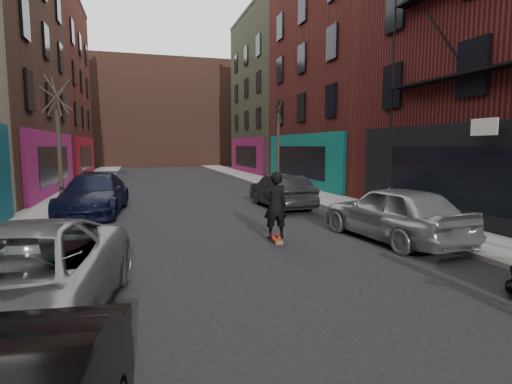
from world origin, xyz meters
TOP-DOWN VIEW (x-y plane):
  - sidewalk_left at (-6.25, 30.00)m, footprint 2.50×84.00m
  - sidewalk_right at (6.25, 30.00)m, footprint 2.50×84.00m
  - buildings_right at (13.50, 16.00)m, footprint 12.00×56.00m
  - building_far at (0.00, 56.00)m, footprint 40.00×10.00m
  - tree_left_far at (-6.20, 18.00)m, footprint 2.00×2.00m
  - tree_right_far at (6.20, 24.00)m, footprint 2.00×2.00m
  - parked_left_far at (-4.60, 4.67)m, footprint 3.24×5.98m
  - parked_left_end at (-4.60, 15.61)m, footprint 2.72×5.72m
  - parked_right_far at (4.21, 8.27)m, footprint 2.44×5.00m
  - parked_right_end at (3.20, 15.03)m, footprint 1.75×4.50m
  - skateboard at (0.89, 9.13)m, footprint 0.23×0.80m
  - skateboarder at (0.89, 9.13)m, footprint 0.71×0.47m

SIDE VIEW (x-z plane):
  - skateboard at x=0.89m, z-range 0.00..0.10m
  - sidewalk_left at x=-6.25m, z-range 0.00..0.13m
  - sidewalk_right at x=6.25m, z-range 0.00..0.13m
  - parked_right_end at x=3.20m, z-range 0.00..1.46m
  - parked_left_far at x=-4.60m, z-range 0.00..1.59m
  - parked_left_end at x=-4.60m, z-range 0.00..1.61m
  - parked_right_far at x=4.21m, z-range 0.00..1.64m
  - skateboarder at x=0.89m, z-range 0.10..2.02m
  - tree_left_far at x=-6.20m, z-range 0.13..6.63m
  - tree_right_far at x=6.20m, z-range 0.13..6.93m
  - building_far at x=0.00m, z-range 0.00..14.00m
  - buildings_right at x=13.50m, z-range 0.00..16.00m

